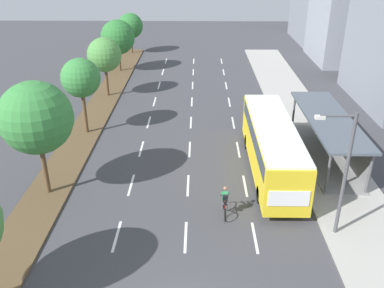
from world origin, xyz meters
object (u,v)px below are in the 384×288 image
at_px(bus, 272,143).
at_px(bus_shelter, 331,133).
at_px(median_tree_farthest, 130,26).
at_px(median_tree_second, 36,118).
at_px(median_tree_third, 81,78).
at_px(median_tree_fifth, 118,37).
at_px(streetlight, 343,168).
at_px(median_tree_fourth, 104,55).
at_px(cyclist, 225,202).

bearing_deg(bus, bus_shelter, 25.65).
bearing_deg(median_tree_farthest, median_tree_second, -89.80).
xyz_separation_m(median_tree_second, median_tree_third, (0.16, 8.65, -0.40)).
distance_m(median_tree_third, median_tree_farthest, 25.98).
height_order(bus_shelter, bus, bus).
bearing_deg(median_tree_fifth, bus_shelter, -49.64).
height_order(median_tree_fifth, streetlight, streetlight).
height_order(bus_shelter, median_tree_third, median_tree_third).
distance_m(bus, median_tree_fourth, 19.87).
height_order(bus, median_tree_fourth, median_tree_fourth).
xyz_separation_m(median_tree_fifth, streetlight, (15.86, -29.55, -0.02)).
bearing_deg(median_tree_second, bus, 11.59).
height_order(median_tree_third, median_tree_farthest, median_tree_third).
distance_m(cyclist, median_tree_farthest, 38.14).
bearing_deg(median_tree_second, median_tree_third, 88.94).
height_order(median_tree_fourth, median_tree_fifth, median_tree_fifth).
bearing_deg(median_tree_fourth, bus, -47.36).
bearing_deg(cyclist, median_tree_third, 133.66).
height_order(bus, median_tree_farthest, median_tree_farthest).
distance_m(bus_shelter, cyclist, 10.14).
relative_size(cyclist, streetlight, 0.28).
bearing_deg(median_tree_fourth, median_tree_farthest, 90.66).
bearing_deg(bus, median_tree_second, -168.41).
relative_size(median_tree_second, median_tree_third, 1.16).
bearing_deg(median_tree_farthest, bus, -66.89).
xyz_separation_m(median_tree_second, median_tree_fourth, (0.08, 17.31, -0.80)).
xyz_separation_m(cyclist, streetlight, (5.35, -1.62, 3.10)).
xyz_separation_m(cyclist, median_tree_fifth, (-10.51, 27.93, 3.12)).
bearing_deg(streetlight, median_tree_fifth, 118.23).
distance_m(median_tree_second, median_tree_fifth, 25.98).
relative_size(bus_shelter, bus, 0.93).
bearing_deg(bus_shelter, median_tree_fourth, 144.75).
xyz_separation_m(median_tree_farthest, streetlight, (15.76, -38.21, 0.27)).
bearing_deg(median_tree_third, streetlight, -38.33).
distance_m(bus, median_tree_fifth, 27.00).
distance_m(median_tree_second, median_tree_third, 8.67).
distance_m(bus_shelter, bus, 4.75).
distance_m(bus_shelter, median_tree_second, 18.63).
bearing_deg(median_tree_second, cyclist, -10.81).
bearing_deg(streetlight, median_tree_second, 167.09).
relative_size(bus, median_tree_farthest, 2.20).
distance_m(bus_shelter, median_tree_farthest, 34.79).
xyz_separation_m(bus_shelter, streetlight, (-2.11, -8.41, 2.02)).
height_order(cyclist, median_tree_fourth, median_tree_fourth).
bearing_deg(median_tree_second, median_tree_fourth, 89.73).
relative_size(median_tree_second, median_tree_farthest, 1.31).
xyz_separation_m(bus, median_tree_farthest, (-13.59, 31.85, 1.55)).
bearing_deg(median_tree_third, bus_shelter, -12.30).
relative_size(bus_shelter, median_tree_farthest, 2.04).
relative_size(bus_shelter, median_tree_second, 1.55).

